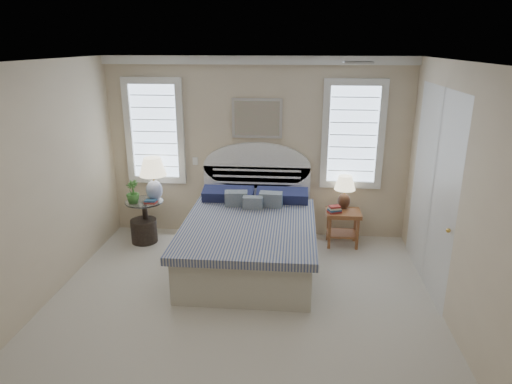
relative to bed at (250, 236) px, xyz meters
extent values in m
cube|color=beige|center=(0.00, -1.46, -0.39)|extent=(4.50, 5.00, 0.01)
cube|color=silver|center=(0.00, -1.46, 2.31)|extent=(4.50, 5.00, 0.01)
cube|color=#C6B294|center=(0.00, 1.04, 0.96)|extent=(4.50, 0.02, 2.70)
cube|color=#C6B294|center=(-2.25, -1.46, 0.96)|extent=(0.02, 5.00, 2.70)
cube|color=#C6B294|center=(2.25, -1.46, 0.96)|extent=(0.02, 5.00, 2.70)
cube|color=silver|center=(0.00, 1.00, 2.25)|extent=(4.50, 0.08, 0.12)
cube|color=#B2B2B2|center=(1.20, -0.66, 2.29)|extent=(0.30, 0.20, 0.02)
cube|color=silver|center=(-0.95, 1.03, 0.76)|extent=(0.08, 0.01, 0.12)
cube|color=#ABBFD8|center=(-1.55, 1.02, 1.21)|extent=(0.90, 0.06, 1.60)
cube|color=#ABBFD8|center=(1.40, 1.02, 1.21)|extent=(0.90, 0.06, 1.60)
cube|color=silver|center=(0.00, 1.00, 1.43)|extent=(0.74, 0.04, 0.58)
cube|color=silver|center=(2.23, -0.26, 0.81)|extent=(0.02, 1.80, 2.40)
cube|color=beige|center=(0.00, -0.13, -0.11)|extent=(1.60, 2.10, 0.55)
cube|color=navy|center=(0.00, -0.18, 0.20)|extent=(1.72, 2.15, 0.10)
cube|color=silver|center=(0.00, 0.98, 0.16)|extent=(1.62, 0.08, 1.10)
cube|color=#1C2347|center=(-0.40, 0.70, 0.34)|extent=(0.75, 0.31, 0.23)
cube|color=#1C2347|center=(0.40, 0.70, 0.34)|extent=(0.75, 0.31, 0.23)
cube|color=#314E6F|center=(-0.25, 0.47, 0.32)|extent=(0.33, 0.20, 0.34)
cube|color=#314E6F|center=(0.25, 0.47, 0.32)|extent=(0.33, 0.20, 0.34)
cube|color=#314E6F|center=(0.00, 0.37, 0.30)|extent=(0.28, 0.14, 0.29)
cylinder|color=black|center=(-1.65, 0.59, -0.37)|extent=(0.32, 0.32, 0.03)
cylinder|color=black|center=(-1.65, 0.59, -0.09)|extent=(0.08, 0.08, 0.60)
cylinder|color=silver|center=(-1.65, 0.59, 0.23)|extent=(0.56, 0.56, 0.02)
cube|color=brown|center=(1.30, 0.69, 0.11)|extent=(0.50, 0.40, 0.06)
cube|color=brown|center=(1.30, 0.69, -0.21)|extent=(0.44, 0.34, 0.03)
cube|color=brown|center=(1.10, 0.54, -0.15)|extent=(0.04, 0.04, 0.47)
cube|color=brown|center=(1.10, 0.84, -0.15)|extent=(0.04, 0.04, 0.47)
cube|color=brown|center=(1.50, 0.54, -0.15)|extent=(0.04, 0.04, 0.47)
cube|color=brown|center=(1.50, 0.84, -0.15)|extent=(0.04, 0.04, 0.47)
cylinder|color=black|center=(-1.67, 0.53, -0.21)|extent=(0.44, 0.44, 0.35)
cylinder|color=silver|center=(-1.51, 0.68, 0.26)|extent=(0.15, 0.15, 0.03)
ellipsoid|color=silver|center=(-1.51, 0.68, 0.39)|extent=(0.27, 0.27, 0.31)
cylinder|color=gold|center=(-1.51, 0.68, 0.58)|extent=(0.04, 0.04, 0.11)
cylinder|color=black|center=(1.31, 0.83, 0.16)|extent=(0.11, 0.11, 0.03)
ellipsoid|color=black|center=(1.31, 0.83, 0.26)|extent=(0.20, 0.20, 0.24)
cylinder|color=gold|center=(1.31, 0.83, 0.40)|extent=(0.03, 0.03, 0.09)
imported|color=#357C31|center=(-1.78, 0.50, 0.41)|extent=(0.24, 0.24, 0.34)
cube|color=maroon|center=(-1.53, 0.52, 0.26)|extent=(0.18, 0.14, 0.02)
cube|color=navy|center=(-1.53, 0.52, 0.28)|extent=(0.17, 0.13, 0.02)
cube|color=maroon|center=(1.16, 0.63, 0.16)|extent=(0.22, 0.19, 0.02)
cube|color=navy|center=(1.16, 0.63, 0.18)|extent=(0.21, 0.18, 0.02)
cube|color=beige|center=(1.16, 0.63, 0.21)|extent=(0.20, 0.17, 0.02)
cube|color=maroon|center=(1.16, 0.63, 0.23)|extent=(0.18, 0.16, 0.02)
camera|label=1|loc=(0.59, -5.63, 2.49)|focal=32.00mm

